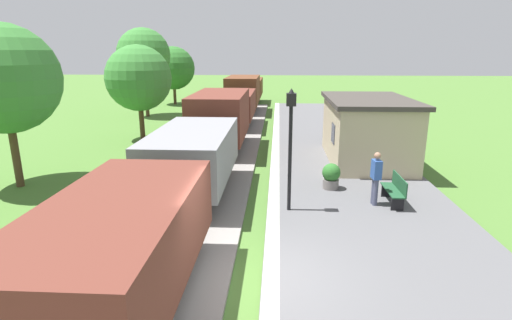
% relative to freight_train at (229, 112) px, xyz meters
% --- Properties ---
extents(ground_plane, '(160.00, 160.00, 0.00)m').
position_rel_freight_train_xyz_m(ground_plane, '(2.40, -15.72, -1.51)').
color(ground_plane, '#47702D').
extents(platform_slab, '(6.00, 60.00, 0.25)m').
position_rel_freight_train_xyz_m(platform_slab, '(5.60, -15.72, -1.38)').
color(platform_slab, '#565659').
rests_on(platform_slab, ground).
extents(platform_edge_stripe, '(0.36, 60.00, 0.01)m').
position_rel_freight_train_xyz_m(platform_edge_stripe, '(2.80, -15.72, -1.25)').
color(platform_edge_stripe, silver).
rests_on(platform_edge_stripe, platform_slab).
extents(track_ballast, '(3.80, 60.00, 0.12)m').
position_rel_freight_train_xyz_m(track_ballast, '(-0.00, -15.72, -1.45)').
color(track_ballast, gray).
rests_on(track_ballast, ground).
extents(rail_near, '(0.07, 60.00, 0.14)m').
position_rel_freight_train_xyz_m(rail_near, '(0.72, -15.72, -1.32)').
color(rail_near, slate).
rests_on(rail_near, track_ballast).
extents(rail_far, '(0.07, 60.00, 0.14)m').
position_rel_freight_train_xyz_m(rail_far, '(-0.72, -15.72, -1.32)').
color(rail_far, slate).
rests_on(rail_far, track_ballast).
extents(freight_train, '(2.50, 39.20, 2.72)m').
position_rel_freight_train_xyz_m(freight_train, '(0.00, 0.00, 0.00)').
color(freight_train, brown).
rests_on(freight_train, rail_near).
extents(station_hut, '(3.50, 5.80, 2.78)m').
position_rel_freight_train_xyz_m(station_hut, '(6.80, -5.87, 0.15)').
color(station_hut, tan).
rests_on(station_hut, platform_slab).
extents(bench_near_hut, '(0.42, 1.50, 0.91)m').
position_rel_freight_train_xyz_m(bench_near_hut, '(6.66, -11.12, -0.78)').
color(bench_near_hut, '#1E4C2D').
rests_on(bench_near_hut, platform_slab).
extents(bench_down_platform, '(0.42, 1.50, 0.91)m').
position_rel_freight_train_xyz_m(bench_down_platform, '(6.66, -1.58, -0.78)').
color(bench_down_platform, '#1E4C2D').
rests_on(bench_down_platform, platform_slab).
extents(person_waiting, '(0.28, 0.41, 1.71)m').
position_rel_freight_train_xyz_m(person_waiting, '(5.99, -11.25, -0.32)').
color(person_waiting, '#474C66').
rests_on(person_waiting, platform_slab).
extents(potted_planter, '(0.64, 0.64, 0.92)m').
position_rel_freight_train_xyz_m(potted_planter, '(4.80, -9.78, -0.78)').
color(potted_planter, slate).
rests_on(potted_planter, platform_slab).
extents(lamp_post_near, '(0.28, 0.28, 3.70)m').
position_rel_freight_train_xyz_m(lamp_post_near, '(3.27, -11.84, 1.30)').
color(lamp_post_near, black).
rests_on(lamp_post_near, platform_slab).
extents(tree_trackside_mid, '(3.91, 3.91, 5.98)m').
position_rel_freight_train_xyz_m(tree_trackside_mid, '(-6.86, -9.47, 2.51)').
color(tree_trackside_mid, '#4C3823').
rests_on(tree_trackside_mid, ground).
extents(tree_trackside_far, '(3.67, 3.67, 5.35)m').
position_rel_freight_train_xyz_m(tree_trackside_far, '(-4.94, -1.02, 2.00)').
color(tree_trackside_far, '#4C3823').
rests_on(tree_trackside_far, ground).
extents(tree_field_left, '(4.02, 4.02, 6.71)m').
position_rel_freight_train_xyz_m(tree_field_left, '(-7.39, 7.46, 3.19)').
color(tree_field_left, '#4C3823').
rests_on(tree_field_left, ground).
extents(tree_field_distant, '(4.03, 4.03, 5.44)m').
position_rel_freight_train_xyz_m(tree_field_distant, '(-7.11, 14.96, 1.91)').
color(tree_field_distant, '#4C3823').
rests_on(tree_field_distant, ground).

